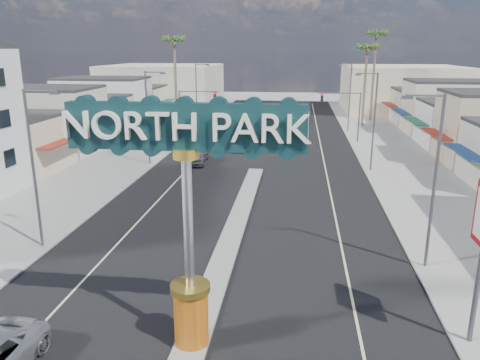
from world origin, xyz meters
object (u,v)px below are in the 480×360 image
(streetlight_l_far, at_px, (197,92))
(streetlight_r_near, at_px, (432,174))
(car_parked_left, at_px, (196,154))
(palm_left_far, at_px, (174,45))
(streetlight_l_mid, at_px, (149,113))
(gateway_sign, at_px, (187,200))
(streetlight_r_far, at_px, (349,94))
(palm_right_mid, at_px, (367,51))
(palm_right_far, at_px, (376,39))
(streetlight_r_mid, at_px, (373,117))
(traffic_signal_left, at_px, (194,105))
(city_bus, at_px, (249,129))
(traffic_signal_right, at_px, (344,107))
(streetlight_l_near, at_px, (35,162))

(streetlight_l_far, bearing_deg, streetlight_r_near, -63.58)
(streetlight_r_near, height_order, car_parked_left, streetlight_r_near)
(palm_left_far, bearing_deg, streetlight_l_mid, -82.69)
(gateway_sign, height_order, car_parked_left, gateway_sign)
(palm_left_far, bearing_deg, car_parked_left, -69.99)
(streetlight_r_far, relative_size, palm_right_mid, 0.74)
(streetlight_r_near, bearing_deg, palm_right_far, 84.98)
(streetlight_l_mid, xyz_separation_m, streetlight_r_mid, (20.87, 0.00, 0.00))
(streetlight_r_mid, relative_size, car_parked_left, 1.77)
(streetlight_l_mid, xyz_separation_m, streetlight_r_near, (20.87, -20.00, 0.00))
(palm_right_mid, bearing_deg, traffic_signal_left, -151.58)
(palm_right_mid, bearing_deg, streetlight_r_mid, -95.64)
(streetlight_l_mid, distance_m, streetlight_r_far, 30.32)
(traffic_signal_left, xyz_separation_m, city_bus, (7.18, -2.18, -2.57))
(streetlight_r_near, xyz_separation_m, palm_right_mid, (2.57, 46.00, 5.54))
(traffic_signal_right, bearing_deg, palm_right_mid, 72.37)
(palm_left_far, relative_size, city_bus, 1.07)
(streetlight_r_mid, height_order, palm_left_far, palm_left_far)
(traffic_signal_left, xyz_separation_m, streetlight_r_far, (19.62, 8.01, 0.79))
(traffic_signal_left, distance_m, palm_left_far, 10.14)
(streetlight_l_far, relative_size, streetlight_r_far, 1.00)
(city_bus, bearing_deg, car_parked_left, -110.97)
(palm_right_far, height_order, city_bus, palm_right_far)
(city_bus, bearing_deg, traffic_signal_left, 163.84)
(palm_right_far, bearing_deg, palm_left_far, -156.80)
(streetlight_l_mid, xyz_separation_m, palm_right_far, (25.43, 32.00, 7.32))
(streetlight_r_near, xyz_separation_m, palm_left_far, (-23.43, 40.00, 6.43))
(palm_left_far, height_order, palm_right_far, palm_right_far)
(streetlight_l_near, bearing_deg, streetlight_r_mid, 43.79)
(streetlight_l_far, bearing_deg, palm_left_far, -142.08)
(streetlight_l_far, bearing_deg, palm_right_mid, 9.69)
(car_parked_left, bearing_deg, gateway_sign, -81.52)
(traffic_signal_right, xyz_separation_m, streetlight_l_near, (-19.62, -33.99, 0.79))
(palm_right_mid, bearing_deg, streetlight_r_near, -93.19)
(gateway_sign, bearing_deg, palm_left_far, 105.15)
(traffic_signal_right, distance_m, streetlight_r_near, 34.03)
(streetlight_l_mid, relative_size, palm_right_far, 0.64)
(gateway_sign, relative_size, palm_right_mid, 0.76)
(traffic_signal_right, height_order, streetlight_l_mid, streetlight_l_mid)
(palm_right_far, bearing_deg, streetlight_l_mid, -128.48)
(streetlight_r_near, xyz_separation_m, palm_right_far, (4.57, 52.00, 7.32))
(gateway_sign, xyz_separation_m, palm_right_mid, (13.00, 54.02, 4.67))
(car_parked_left, bearing_deg, streetlight_l_near, -104.73)
(streetlight_r_mid, bearing_deg, palm_left_far, 139.52)
(streetlight_r_near, distance_m, streetlight_r_far, 42.00)
(streetlight_r_mid, relative_size, palm_right_mid, 0.74)
(traffic_signal_left, height_order, streetlight_r_far, streetlight_r_far)
(traffic_signal_right, xyz_separation_m, city_bus, (-11.18, -2.18, -2.57))
(streetlight_r_near, relative_size, streetlight_r_far, 1.00)
(traffic_signal_right, relative_size, streetlight_r_mid, 0.67)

